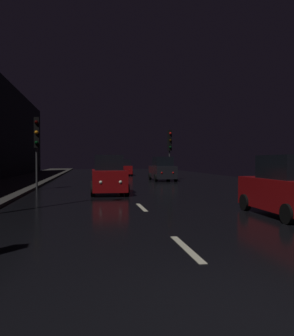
# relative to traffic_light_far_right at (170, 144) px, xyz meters

# --- Properties ---
(ground) EXTENTS (27.54, 84.00, 0.02)m
(ground) POSITION_rel_traffic_light_far_right_xyz_m (-5.27, -2.34, -3.33)
(ground) COLOR black
(sidewalk_left) EXTENTS (4.40, 84.00, 0.15)m
(sidewalk_left) POSITION_rel_traffic_light_far_right_xyz_m (-12.84, -2.34, -3.25)
(sidewalk_left) COLOR #33302D
(sidewalk_left) RESTS_ON ground
(lane_centerline) EXTENTS (0.16, 24.23, 0.01)m
(lane_centerline) POSITION_rel_traffic_light_far_right_xyz_m (-5.27, -13.33, -3.32)
(lane_centerline) COLOR beige
(lane_centerline) RESTS_ON ground
(traffic_light_far_right) EXTENTS (0.37, 0.48, 4.61)m
(traffic_light_far_right) POSITION_rel_traffic_light_far_right_xyz_m (0.00, 0.00, 0.00)
(traffic_light_far_right) COLOR #38383A
(traffic_light_far_right) RESTS_ON ground
(traffic_light_far_left) EXTENTS (0.35, 0.48, 4.51)m
(traffic_light_far_left) POSITION_rel_traffic_light_far_right_xyz_m (-10.54, -8.59, -0.08)
(traffic_light_far_left) COLOR #38383A
(traffic_light_far_left) RESTS_ON ground
(car_approaching_headlights) EXTENTS (1.95, 4.21, 2.12)m
(car_approaching_headlights) POSITION_rel_traffic_light_far_right_xyz_m (-6.25, -11.75, -2.35)
(car_approaching_headlights) COLOR maroon
(car_approaching_headlights) RESTS_ON ground
(car_distant_taillights) EXTENTS (1.74, 3.76, 1.89)m
(car_distant_taillights) POSITION_rel_traffic_light_far_right_xyz_m (-3.17, 10.35, -2.46)
(car_distant_taillights) COLOR maroon
(car_distant_taillights) RESTS_ON ground
(car_parked_right_far) EXTENTS (1.97, 4.26, 2.14)m
(car_parked_right_far) POSITION_rel_traffic_light_far_right_xyz_m (-0.80, -0.59, -2.34)
(car_parked_right_far) COLOR black
(car_parked_right_far) RESTS_ON ground
(car_parked_right_near) EXTENTS (1.85, 4.00, 2.02)m
(car_parked_right_near) POSITION_rel_traffic_light_far_right_xyz_m (-0.80, -20.37, -2.40)
(car_parked_right_near) COLOR maroon
(car_parked_right_near) RESTS_ON ground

